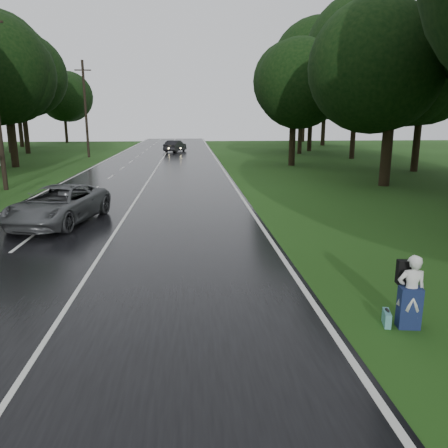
% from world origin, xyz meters
% --- Properties ---
extents(ground, '(160.00, 160.00, 0.00)m').
position_xyz_m(ground, '(0.00, 0.00, 0.00)').
color(ground, '#204815').
rests_on(ground, ground).
extents(road, '(12.00, 140.00, 0.04)m').
position_xyz_m(road, '(0.00, 20.00, 0.02)').
color(road, black).
rests_on(road, ground).
extents(lane_center, '(0.12, 140.00, 0.01)m').
position_xyz_m(lane_center, '(0.00, 20.00, 0.04)').
color(lane_center, silver).
rests_on(lane_center, road).
extents(grey_car, '(3.74, 6.02, 1.55)m').
position_xyz_m(grey_car, '(-2.57, 11.00, 0.82)').
color(grey_car, '#4D4F52').
rests_on(grey_car, road).
extents(far_car, '(2.97, 4.78, 1.49)m').
position_xyz_m(far_car, '(1.10, 51.16, 0.78)').
color(far_car, black).
rests_on(far_car, road).
extents(hitchhiker, '(0.63, 0.58, 1.61)m').
position_xyz_m(hitchhiker, '(7.48, 0.73, 0.75)').
color(hitchhiker, silver).
rests_on(hitchhiker, ground).
extents(suitcase, '(0.24, 0.46, 0.32)m').
position_xyz_m(suitcase, '(7.08, 0.85, 0.16)').
color(suitcase, teal).
rests_on(suitcase, ground).
extents(utility_pole_mid, '(1.80, 0.28, 10.79)m').
position_xyz_m(utility_pole_mid, '(-8.50, 20.56, 0.00)').
color(utility_pole_mid, black).
rests_on(utility_pole_mid, ground).
extents(utility_pole_far, '(1.80, 0.28, 10.49)m').
position_xyz_m(utility_pole_far, '(-8.50, 44.07, 0.00)').
color(utility_pole_far, black).
rests_on(utility_pole_far, ground).
extents(tree_left_e, '(9.33, 9.33, 14.58)m').
position_xyz_m(tree_left_e, '(-12.89, 34.06, 0.00)').
color(tree_left_e, black).
rests_on(tree_left_e, ground).
extents(tree_left_f, '(10.91, 10.91, 17.05)m').
position_xyz_m(tree_left_f, '(-17.36, 50.29, 0.00)').
color(tree_left_f, black).
rests_on(tree_left_f, ground).
extents(tree_right_d, '(8.36, 8.36, 13.07)m').
position_xyz_m(tree_right_d, '(15.69, 20.36, 0.00)').
color(tree_right_d, black).
rests_on(tree_right_d, ground).
extents(tree_right_e, '(8.33, 8.33, 13.01)m').
position_xyz_m(tree_right_e, '(12.52, 33.48, 0.00)').
color(tree_right_e, black).
rests_on(tree_right_e, ground).
extents(tree_right_f, '(9.57, 9.57, 14.95)m').
position_xyz_m(tree_right_f, '(16.69, 47.22, 0.00)').
color(tree_right_f, black).
rests_on(tree_right_f, ground).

